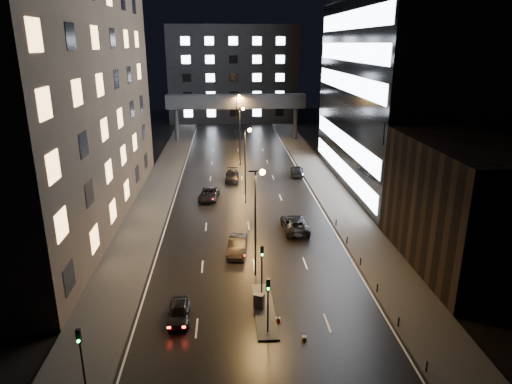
# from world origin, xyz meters

# --- Properties ---
(ground) EXTENTS (160.00, 160.00, 0.00)m
(ground) POSITION_xyz_m (0.00, 40.00, 0.00)
(ground) COLOR black
(ground) RESTS_ON ground
(sidewalk_left) EXTENTS (5.00, 110.00, 0.15)m
(sidewalk_left) POSITION_xyz_m (-12.50, 35.00, 0.07)
(sidewalk_left) COLOR #383533
(sidewalk_left) RESTS_ON ground
(sidewalk_right) EXTENTS (5.00, 110.00, 0.15)m
(sidewalk_right) POSITION_xyz_m (12.50, 35.00, 0.07)
(sidewalk_right) COLOR #383533
(sidewalk_right) RESTS_ON ground
(building_left) EXTENTS (15.00, 48.00, 40.00)m
(building_left) POSITION_xyz_m (-22.50, 24.00, 20.00)
(building_left) COLOR #2D2319
(building_left) RESTS_ON ground
(building_right_low) EXTENTS (10.00, 18.00, 12.00)m
(building_right_low) POSITION_xyz_m (20.00, 9.00, 6.00)
(building_right_low) COLOR black
(building_right_low) RESTS_ON ground
(building_right_glass) EXTENTS (20.00, 36.00, 45.00)m
(building_right_glass) POSITION_xyz_m (25.00, 36.00, 22.50)
(building_right_glass) COLOR black
(building_right_glass) RESTS_ON ground
(building_far) EXTENTS (34.00, 14.00, 25.00)m
(building_far) POSITION_xyz_m (0.00, 98.00, 12.50)
(building_far) COLOR #333335
(building_far) RESTS_ON ground
(skybridge) EXTENTS (30.00, 3.00, 10.00)m
(skybridge) POSITION_xyz_m (0.00, 70.00, 8.34)
(skybridge) COLOR #333335
(skybridge) RESTS_ON ground
(median_island) EXTENTS (1.60, 8.00, 0.15)m
(median_island) POSITION_xyz_m (0.30, 2.00, 0.07)
(median_island) COLOR #383533
(median_island) RESTS_ON ground
(traffic_signal_near) EXTENTS (0.28, 0.34, 4.40)m
(traffic_signal_near) POSITION_xyz_m (0.30, 4.49, 3.09)
(traffic_signal_near) COLOR black
(traffic_signal_near) RESTS_ON median_island
(traffic_signal_far) EXTENTS (0.28, 0.34, 4.40)m
(traffic_signal_far) POSITION_xyz_m (0.30, -1.01, 3.09)
(traffic_signal_far) COLOR black
(traffic_signal_far) RESTS_ON median_island
(traffic_signal_corner) EXTENTS (0.28, 0.34, 4.40)m
(traffic_signal_corner) POSITION_xyz_m (-11.50, -6.01, 2.94)
(traffic_signal_corner) COLOR black
(traffic_signal_corner) RESTS_ON ground
(bollard_row) EXTENTS (0.12, 25.12, 0.90)m
(bollard_row) POSITION_xyz_m (10.20, 6.50, 0.45)
(bollard_row) COLOR black
(bollard_row) RESTS_ON ground
(streetlight_near) EXTENTS (1.45, 0.50, 10.15)m
(streetlight_near) POSITION_xyz_m (0.16, 8.00, 6.50)
(streetlight_near) COLOR black
(streetlight_near) RESTS_ON ground
(streetlight_mid_a) EXTENTS (1.45, 0.50, 10.15)m
(streetlight_mid_a) POSITION_xyz_m (0.16, 28.00, 6.50)
(streetlight_mid_a) COLOR black
(streetlight_mid_a) RESTS_ON ground
(streetlight_mid_b) EXTENTS (1.45, 0.50, 10.15)m
(streetlight_mid_b) POSITION_xyz_m (0.16, 48.00, 6.50)
(streetlight_mid_b) COLOR black
(streetlight_mid_b) RESTS_ON ground
(streetlight_far) EXTENTS (1.45, 0.50, 10.15)m
(streetlight_far) POSITION_xyz_m (0.16, 68.00, 6.50)
(streetlight_far) COLOR black
(streetlight_far) RESTS_ON ground
(car_away_a) EXTENTS (1.78, 4.13, 1.39)m
(car_away_a) POSITION_xyz_m (-6.41, 1.26, 0.70)
(car_away_a) COLOR black
(car_away_a) RESTS_ON ground
(car_away_b) EXTENTS (2.32, 5.17, 1.65)m
(car_away_b) POSITION_xyz_m (-1.53, 12.78, 0.82)
(car_away_b) COLOR black
(car_away_b) RESTS_ON ground
(car_away_c) EXTENTS (3.12, 5.58, 1.47)m
(car_away_c) POSITION_xyz_m (-4.92, 29.91, 0.74)
(car_away_c) COLOR black
(car_away_c) RESTS_ON ground
(car_away_d) EXTENTS (2.35, 5.26, 1.50)m
(car_away_d) POSITION_xyz_m (-1.57, 38.81, 0.75)
(car_away_d) COLOR black
(car_away_d) RESTS_ON ground
(car_toward_a) EXTENTS (2.90, 5.95, 1.63)m
(car_toward_a) POSITION_xyz_m (5.19, 18.20, 0.81)
(car_toward_a) COLOR black
(car_toward_a) RESTS_ON ground
(car_toward_b) EXTENTS (2.74, 5.31, 1.47)m
(car_toward_b) POSITION_xyz_m (9.00, 41.05, 0.74)
(car_toward_b) COLOR black
(car_toward_b) RESTS_ON ground
(utility_cabinet) EXTENTS (0.93, 0.79, 1.22)m
(utility_cabinet) POSITION_xyz_m (-0.10, 2.28, 0.76)
(utility_cabinet) COLOR #494A4C
(utility_cabinet) RESTS_ON median_island
(cone_a) EXTENTS (0.43, 0.43, 0.55)m
(cone_a) POSITION_xyz_m (1.23, 0.39, 0.27)
(cone_a) COLOR #FD320D
(cone_a) RESTS_ON ground
(cone_b) EXTENTS (0.48, 0.48, 0.48)m
(cone_b) POSITION_xyz_m (2.86, -2.00, 0.24)
(cone_b) COLOR orange
(cone_b) RESTS_ON ground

